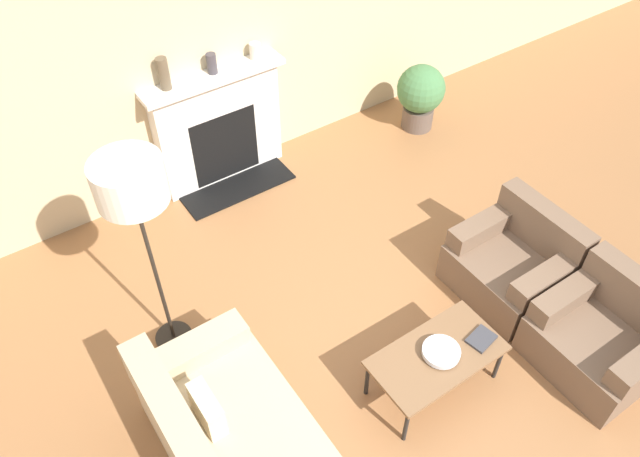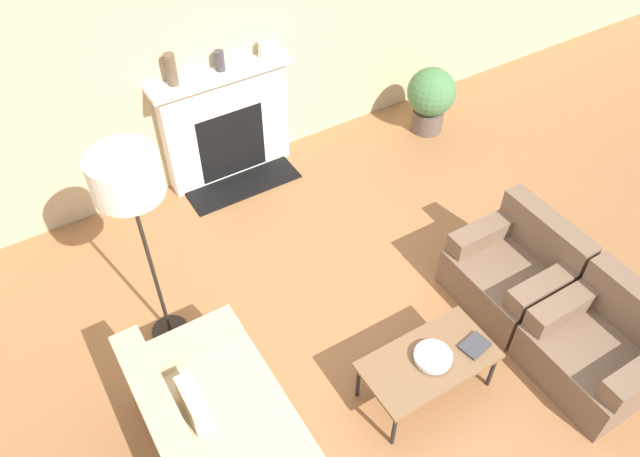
{
  "view_description": "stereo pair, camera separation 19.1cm",
  "coord_description": "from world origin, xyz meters",
  "px_view_note": "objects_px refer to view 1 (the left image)",
  "views": [
    {
      "loc": [
        -2.08,
        -1.64,
        4.25
      ],
      "look_at": [
        0.04,
        1.46,
        0.45
      ],
      "focal_mm": 35.0,
      "sensor_mm": 36.0,
      "label": 1
    },
    {
      "loc": [
        -1.92,
        -1.74,
        4.25
      ],
      "look_at": [
        0.04,
        1.46,
        0.45
      ],
      "focal_mm": 35.0,
      "sensor_mm": 36.0,
      "label": 2
    }
  ],
  "objects_px": {
    "fireplace": "(220,129)",
    "armchair_near": "(603,337)",
    "book": "(481,339)",
    "armchair_far": "(514,263)",
    "coffee_table": "(437,357)",
    "mantel_vase_center_right": "(255,51)",
    "potted_plant": "(420,94)",
    "floor_lamp": "(132,191)",
    "mantel_vase_left": "(164,74)",
    "bowl": "(441,352)",
    "mantel_vase_center_left": "(212,64)"
  },
  "relations": [
    {
      "from": "armchair_far",
      "to": "potted_plant",
      "type": "height_order",
      "value": "armchair_far"
    },
    {
      "from": "book",
      "to": "mantel_vase_center_left",
      "type": "relative_size",
      "value": 1.22
    },
    {
      "from": "mantel_vase_left",
      "to": "fireplace",
      "type": "bearing_deg",
      "value": -1.82
    },
    {
      "from": "armchair_far",
      "to": "mantel_vase_left",
      "type": "height_order",
      "value": "mantel_vase_left"
    },
    {
      "from": "fireplace",
      "to": "mantel_vase_center_left",
      "type": "bearing_deg",
      "value": 36.42
    },
    {
      "from": "bowl",
      "to": "potted_plant",
      "type": "height_order",
      "value": "potted_plant"
    },
    {
      "from": "fireplace",
      "to": "bowl",
      "type": "bearing_deg",
      "value": -87.61
    },
    {
      "from": "floor_lamp",
      "to": "mantel_vase_left",
      "type": "xyz_separation_m",
      "value": [
        0.89,
        1.6,
        -0.26
      ]
    },
    {
      "from": "mantel_vase_left",
      "to": "potted_plant",
      "type": "height_order",
      "value": "mantel_vase_left"
    },
    {
      "from": "armchair_far",
      "to": "floor_lamp",
      "type": "relative_size",
      "value": 0.48
    },
    {
      "from": "mantel_vase_center_left",
      "to": "potted_plant",
      "type": "height_order",
      "value": "mantel_vase_center_left"
    },
    {
      "from": "fireplace",
      "to": "potted_plant",
      "type": "xyz_separation_m",
      "value": [
        2.21,
        -0.48,
        -0.15
      ]
    },
    {
      "from": "fireplace",
      "to": "mantel_vase_center_right",
      "type": "height_order",
      "value": "mantel_vase_center_right"
    },
    {
      "from": "fireplace",
      "to": "bowl",
      "type": "relative_size",
      "value": 5.05
    },
    {
      "from": "mantel_vase_center_right",
      "to": "armchair_far",
      "type": "bearing_deg",
      "value": -72.72
    },
    {
      "from": "fireplace",
      "to": "potted_plant",
      "type": "bearing_deg",
      "value": -12.21
    },
    {
      "from": "fireplace",
      "to": "armchair_far",
      "type": "relative_size",
      "value": 1.59
    },
    {
      "from": "fireplace",
      "to": "book",
      "type": "bearing_deg",
      "value": -81.75
    },
    {
      "from": "fireplace",
      "to": "floor_lamp",
      "type": "relative_size",
      "value": 0.76
    },
    {
      "from": "armchair_far",
      "to": "mantel_vase_left",
      "type": "relative_size",
      "value": 2.95
    },
    {
      "from": "floor_lamp",
      "to": "mantel_vase_center_left",
      "type": "height_order",
      "value": "floor_lamp"
    },
    {
      "from": "coffee_table",
      "to": "book",
      "type": "bearing_deg",
      "value": -13.9
    },
    {
      "from": "armchair_near",
      "to": "bowl",
      "type": "relative_size",
      "value": 3.17
    },
    {
      "from": "armchair_far",
      "to": "book",
      "type": "xyz_separation_m",
      "value": [
        -0.87,
        -0.45,
        0.14
      ]
    },
    {
      "from": "mantel_vase_center_left",
      "to": "potted_plant",
      "type": "xyz_separation_m",
      "value": [
        2.19,
        -0.49,
        -0.86
      ]
    },
    {
      "from": "floor_lamp",
      "to": "armchair_near",
      "type": "bearing_deg",
      "value": -37.64
    },
    {
      "from": "fireplace",
      "to": "mantel_vase_left",
      "type": "relative_size",
      "value": 4.71
    },
    {
      "from": "armchair_near",
      "to": "floor_lamp",
      "type": "bearing_deg",
      "value": -127.64
    },
    {
      "from": "fireplace",
      "to": "mantel_vase_center_right",
      "type": "distance_m",
      "value": 0.84
    },
    {
      "from": "coffee_table",
      "to": "potted_plant",
      "type": "height_order",
      "value": "potted_plant"
    },
    {
      "from": "coffee_table",
      "to": "floor_lamp",
      "type": "xyz_separation_m",
      "value": [
        -1.44,
        1.51,
        1.23
      ]
    },
    {
      "from": "floor_lamp",
      "to": "mantel_vase_center_right",
      "type": "height_order",
      "value": "floor_lamp"
    },
    {
      "from": "coffee_table",
      "to": "floor_lamp",
      "type": "bearing_deg",
      "value": 133.74
    },
    {
      "from": "armchair_near",
      "to": "mantel_vase_center_left",
      "type": "xyz_separation_m",
      "value": [
        -1.31,
        3.65,
        1.0
      ]
    },
    {
      "from": "floor_lamp",
      "to": "fireplace",
      "type": "bearing_deg",
      "value": 50.01
    },
    {
      "from": "coffee_table",
      "to": "armchair_far",
      "type": "bearing_deg",
      "value": 16.8
    },
    {
      "from": "floor_lamp",
      "to": "coffee_table",
      "type": "bearing_deg",
      "value": -46.26
    },
    {
      "from": "book",
      "to": "armchair_far",
      "type": "bearing_deg",
      "value": 16.92
    },
    {
      "from": "fireplace",
      "to": "armchair_near",
      "type": "distance_m",
      "value": 3.88
    },
    {
      "from": "fireplace",
      "to": "potted_plant",
      "type": "height_order",
      "value": "fireplace"
    },
    {
      "from": "bowl",
      "to": "mantel_vase_center_left",
      "type": "distance_m",
      "value": 3.23
    },
    {
      "from": "armchair_far",
      "to": "bowl",
      "type": "distance_m",
      "value": 1.27
    },
    {
      "from": "mantel_vase_center_right",
      "to": "potted_plant",
      "type": "distance_m",
      "value": 1.99
    },
    {
      "from": "armchair_near",
      "to": "floor_lamp",
      "type": "height_order",
      "value": "floor_lamp"
    },
    {
      "from": "floor_lamp",
      "to": "mantel_vase_center_right",
      "type": "distance_m",
      "value": 2.44
    },
    {
      "from": "coffee_table",
      "to": "mantel_vase_center_right",
      "type": "relative_size",
      "value": 6.36
    },
    {
      "from": "book",
      "to": "mantel_vase_center_right",
      "type": "distance_m",
      "value": 3.3
    },
    {
      "from": "potted_plant",
      "to": "fireplace",
      "type": "bearing_deg",
      "value": 167.79
    },
    {
      "from": "coffee_table",
      "to": "floor_lamp",
      "type": "height_order",
      "value": "floor_lamp"
    },
    {
      "from": "mantel_vase_left",
      "to": "potted_plant",
      "type": "distance_m",
      "value": 2.84
    }
  ]
}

